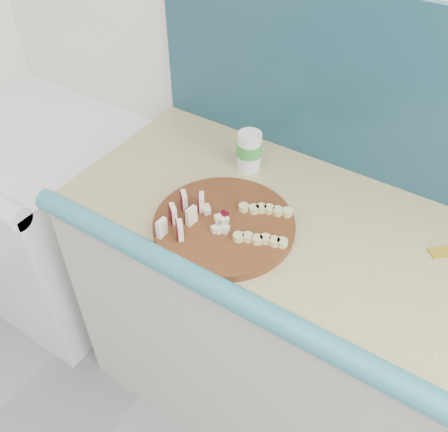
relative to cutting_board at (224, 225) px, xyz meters
name	(u,v)px	position (x,y,z in m)	size (l,w,h in m)	color
kitchen_counter	(432,401)	(0.63, 0.12, -0.46)	(2.20, 0.63, 0.91)	beige
porcelain_fixture	(54,212)	(-0.92, 0.12, -0.52)	(0.70, 0.72, 0.84)	white
cutting_board	(224,225)	(0.00, 0.00, 0.00)	(0.36, 0.36, 0.02)	#47290F
apple_wedges	(182,215)	(-0.09, -0.06, 0.04)	(0.08, 0.17, 0.05)	beige
apple_chunks	(215,218)	(-0.02, -0.01, 0.02)	(0.06, 0.06, 0.02)	beige
banana_slices	(263,224)	(0.09, 0.04, 0.02)	(0.17, 0.17, 0.02)	#CCC67D
canister	(249,150)	(-0.08, 0.25, 0.05)	(0.07, 0.07, 0.12)	white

